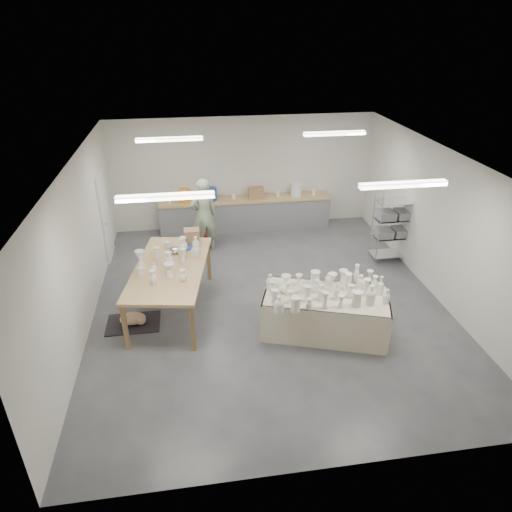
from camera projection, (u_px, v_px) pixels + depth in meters
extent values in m
plane|color=#424449|center=(268.00, 301.00, 9.44)|extent=(8.00, 8.00, 0.00)
cube|color=white|center=(271.00, 159.00, 8.05)|extent=(7.00, 8.00, 0.02)
cube|color=silver|center=(243.00, 173.00, 12.24)|extent=(7.00, 0.02, 3.00)
cube|color=silver|center=(331.00, 382.00, 5.24)|extent=(7.00, 0.02, 3.00)
cube|color=silver|center=(80.00, 248.00, 8.27)|extent=(0.02, 8.00, 3.00)
cube|color=silver|center=(440.00, 225.00, 9.21)|extent=(0.02, 8.00, 3.00)
cube|color=white|center=(105.00, 216.00, 10.76)|extent=(0.05, 0.90, 2.10)
cube|color=white|center=(166.00, 197.00, 6.52)|extent=(1.40, 0.12, 0.08)
cube|color=white|center=(403.00, 184.00, 7.00)|extent=(1.40, 0.12, 0.08)
cube|color=white|center=(169.00, 139.00, 9.58)|extent=(1.40, 0.12, 0.08)
cube|color=white|center=(335.00, 133.00, 10.06)|extent=(1.40, 0.12, 0.08)
cube|color=tan|center=(245.00, 199.00, 12.25)|extent=(4.60, 0.60, 0.06)
cube|color=slate|center=(245.00, 215.00, 12.46)|extent=(4.60, 0.55, 0.84)
cylinder|color=gold|center=(184.00, 195.00, 11.95)|extent=(0.30, 0.30, 0.34)
cylinder|color=#1E44A2|center=(211.00, 194.00, 12.04)|extent=(0.30, 0.30, 0.34)
cylinder|color=white|center=(296.00, 190.00, 12.35)|extent=(0.30, 0.30, 0.34)
cube|color=olive|center=(256.00, 193.00, 12.21)|extent=(0.40, 0.30, 0.28)
cylinder|color=white|center=(169.00, 200.00, 11.94)|extent=(0.10, 0.10, 0.14)
cylinder|color=white|center=(234.00, 196.00, 12.17)|extent=(0.10, 0.10, 0.14)
cylinder|color=white|center=(278.00, 194.00, 12.33)|extent=(0.10, 0.10, 0.14)
cylinder|color=white|center=(314.00, 192.00, 12.46)|extent=(0.10, 0.10, 0.14)
cylinder|color=silver|center=(380.00, 230.00, 10.42)|extent=(0.02, 0.02, 1.80)
cylinder|color=silver|center=(414.00, 228.00, 10.53)|extent=(0.02, 0.02, 1.80)
cylinder|color=silver|center=(372.00, 222.00, 10.81)|extent=(0.02, 0.02, 1.80)
cylinder|color=silver|center=(406.00, 220.00, 10.92)|extent=(0.02, 0.02, 1.80)
cube|color=silver|center=(389.00, 253.00, 11.02)|extent=(0.88, 0.48, 0.02)
cube|color=silver|center=(391.00, 237.00, 10.81)|extent=(0.88, 0.48, 0.02)
cube|color=silver|center=(394.00, 219.00, 10.60)|extent=(0.88, 0.48, 0.02)
cube|color=silver|center=(397.00, 201.00, 10.39)|extent=(0.88, 0.48, 0.02)
cube|color=slate|center=(383.00, 233.00, 10.72)|extent=(0.38, 0.42, 0.18)
cube|color=slate|center=(401.00, 231.00, 10.78)|extent=(0.38, 0.42, 0.18)
cube|color=slate|center=(386.00, 215.00, 10.52)|extent=(0.38, 0.42, 0.18)
cube|color=slate|center=(404.00, 214.00, 10.57)|extent=(0.38, 0.42, 0.18)
cube|color=olive|center=(325.00, 316.00, 8.38)|extent=(2.18, 1.49, 0.69)
cube|color=beige|center=(326.00, 296.00, 8.18)|extent=(2.47, 1.72, 0.03)
cube|color=beige|center=(333.00, 331.00, 7.91)|extent=(2.14, 0.74, 0.79)
cube|color=beige|center=(317.00, 299.00, 8.81)|extent=(2.14, 0.74, 0.79)
cube|color=tan|center=(170.00, 268.00, 8.74)|extent=(1.74, 2.80, 0.06)
cube|color=olive|center=(137.00, 330.00, 7.80)|extent=(0.08, 0.08, 0.92)
cube|color=olive|center=(205.00, 324.00, 7.96)|extent=(0.08, 0.08, 0.92)
cube|color=olive|center=(146.00, 262.00, 9.97)|extent=(0.08, 0.08, 0.92)
cube|color=olive|center=(199.00, 259.00, 10.13)|extent=(0.08, 0.08, 0.92)
ellipsoid|color=silver|center=(175.00, 250.00, 9.24)|extent=(0.26, 0.26, 0.12)
cylinder|color=#1E44A2|center=(186.00, 247.00, 9.42)|extent=(0.26, 0.26, 0.03)
cylinder|color=white|center=(168.00, 244.00, 9.44)|extent=(0.11, 0.11, 0.12)
cube|color=olive|center=(192.00, 236.00, 9.63)|extent=(0.32, 0.26, 0.28)
cube|color=black|center=(133.00, 323.00, 8.75)|extent=(1.00, 0.70, 0.02)
ellipsoid|color=white|center=(133.00, 318.00, 8.69)|extent=(0.57, 0.46, 0.21)
sphere|color=white|center=(141.00, 320.00, 8.61)|extent=(0.18, 0.18, 0.18)
imported|color=#91A882|center=(204.00, 215.00, 11.12)|extent=(0.78, 0.63, 1.86)
cylinder|color=#AF192C|center=(204.00, 234.00, 11.65)|extent=(0.38, 0.38, 0.04)
cylinder|color=silver|center=(210.00, 239.00, 11.76)|extent=(0.02, 0.02, 0.28)
cylinder|color=silver|center=(201.00, 238.00, 11.80)|extent=(0.02, 0.02, 0.28)
cylinder|color=silver|center=(203.00, 242.00, 11.61)|extent=(0.02, 0.02, 0.28)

